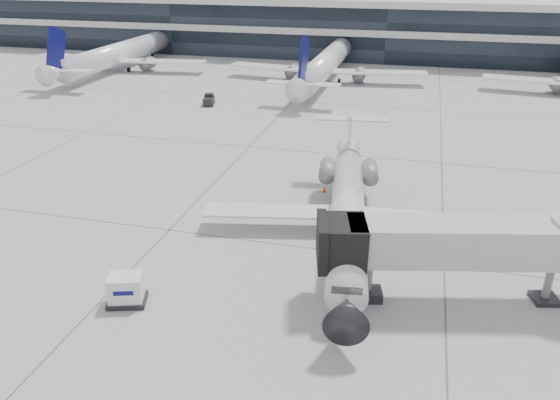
# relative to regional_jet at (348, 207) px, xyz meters

# --- Properties ---
(ground) EXTENTS (220.00, 220.00, 0.00)m
(ground) POSITION_rel_regional_jet_xyz_m (-2.99, -2.92, -2.11)
(ground) COLOR #999A9C
(ground) RESTS_ON ground
(terminal) EXTENTS (170.00, 22.00, 10.00)m
(terminal) POSITION_rel_regional_jet_xyz_m (-2.99, 79.08, 2.89)
(terminal) COLOR black
(terminal) RESTS_ON ground
(bg_jet_left) EXTENTS (32.00, 40.00, 9.60)m
(bg_jet_left) POSITION_rel_regional_jet_xyz_m (-47.99, 52.08, -2.11)
(bg_jet_left) COLOR white
(bg_jet_left) RESTS_ON ground
(bg_jet_center) EXTENTS (32.00, 40.00, 9.60)m
(bg_jet_center) POSITION_rel_regional_jet_xyz_m (-10.99, 52.08, -2.11)
(bg_jet_center) COLOR white
(bg_jet_center) RESTS_ON ground
(regional_jet) EXTENTS (21.45, 26.77, 6.18)m
(regional_jet) POSITION_rel_regional_jet_xyz_m (0.00, 0.00, 0.00)
(regional_jet) COLOR silver
(regional_jet) RESTS_ON ground
(jet_bridge) EXTENTS (16.54, 6.70, 5.35)m
(jet_bridge) POSITION_rel_regional_jet_xyz_m (8.33, -6.66, 1.79)
(jet_bridge) COLOR #B2B4B7
(jet_bridge) RESTS_ON ground
(cargo_uld) EXTENTS (2.64, 2.26, 1.83)m
(cargo_uld) POSITION_rel_regional_jet_xyz_m (-11.34, -12.15, -1.19)
(cargo_uld) COLOR black
(cargo_uld) RESTS_ON ground
(traffic_cone) EXTENTS (0.38, 0.38, 0.53)m
(traffic_cone) POSITION_rel_regional_jet_xyz_m (-2.97, 7.08, -1.86)
(traffic_cone) COLOR red
(traffic_cone) RESTS_ON ground
(far_tug) EXTENTS (1.88, 2.58, 1.48)m
(far_tug) POSITION_rel_regional_jet_xyz_m (-23.64, 32.47, -1.45)
(far_tug) COLOR black
(far_tug) RESTS_ON ground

